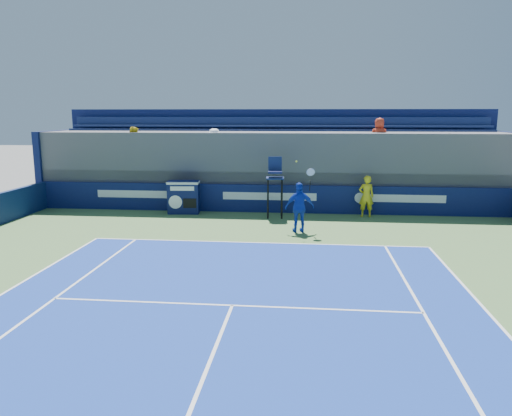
# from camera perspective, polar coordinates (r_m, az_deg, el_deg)

# --- Properties ---
(ball_person) EXTENTS (0.65, 0.46, 1.71)m
(ball_person) POSITION_cam_1_polar(r_m,az_deg,el_deg) (20.84, 12.49, 1.32)
(ball_person) COLOR yellow
(ball_person) RESTS_ON apron
(back_hoarding) EXTENTS (20.40, 0.21, 1.20)m
(back_hoarding) POSITION_cam_1_polar(r_m,az_deg,el_deg) (21.36, 1.56, 1.07)
(back_hoarding) COLOR #0C1548
(back_hoarding) RESTS_ON ground
(match_clock) EXTENTS (1.38, 0.83, 1.40)m
(match_clock) POSITION_cam_1_polar(r_m,az_deg,el_deg) (21.37, -8.26, 1.35)
(match_clock) COLOR #0E1446
(match_clock) RESTS_ON ground
(umpire_chair) EXTENTS (0.75, 0.75, 2.48)m
(umpire_chair) POSITION_cam_1_polar(r_m,az_deg,el_deg) (20.18, 2.18, 3.16)
(umpire_chair) COLOR black
(umpire_chair) RESTS_ON ground
(tennis_player) EXTENTS (1.12, 0.68, 2.57)m
(tennis_player) POSITION_cam_1_polar(r_m,az_deg,el_deg) (17.77, 5.00, 0.07)
(tennis_player) COLOR #1637B3
(tennis_player) RESTS_ON apron
(stadium_seating) EXTENTS (21.00, 4.05, 4.40)m
(stadium_seating) POSITION_cam_1_polar(r_m,az_deg,el_deg) (23.22, 1.93, 4.92)
(stadium_seating) COLOR #58585E
(stadium_seating) RESTS_ON ground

